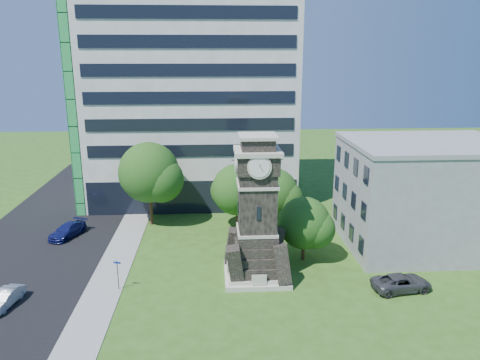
{
  "coord_description": "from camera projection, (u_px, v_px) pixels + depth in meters",
  "views": [
    {
      "loc": [
        -0.51,
        -34.22,
        18.49
      ],
      "look_at": [
        1.9,
        7.02,
        7.17
      ],
      "focal_mm": 35.0,
      "sensor_mm": 36.0,
      "label": 1
    }
  ],
  "objects": [
    {
      "name": "office_low",
      "position": [
        425.0,
        194.0,
        45.31
      ],
      "size": [
        15.2,
        12.2,
        10.4
      ],
      "color": "#96989C",
      "rests_on": "ground"
    },
    {
      "name": "office_tall",
      "position": [
        191.0,
        87.0,
        58.81
      ],
      "size": [
        26.2,
        15.11,
        28.6
      ],
      "color": "white",
      "rests_on": "ground"
    },
    {
      "name": "tree_nw",
      "position": [
        150.0,
        175.0,
        50.57
      ],
      "size": [
        7.22,
        6.57,
        9.23
      ],
      "rotation": [
        0.0,
        0.0,
        -0.09
      ],
      "color": "#332114",
      "rests_on": "ground"
    },
    {
      "name": "sidewalk",
      "position": [
        115.0,
        264.0,
        42.14
      ],
      "size": [
        3.0,
        70.0,
        0.06
      ],
      "primitive_type": "cube",
      "color": "gray",
      "rests_on": "ground"
    },
    {
      "name": "park_bench",
      "position": [
        250.0,
        273.0,
        39.43
      ],
      "size": [
        1.92,
        0.51,
        0.99
      ],
      "rotation": [
        0.0,
        0.0,
        -0.32
      ],
      "color": "black",
      "rests_on": "ground"
    },
    {
      "name": "car_east_lot",
      "position": [
        402.0,
        283.0,
        37.42
      ],
      "size": [
        5.07,
        2.91,
        1.33
      ],
      "primitive_type": "imported",
      "rotation": [
        0.0,
        0.0,
        1.72
      ],
      "color": "#414145",
      "rests_on": "ground"
    },
    {
      "name": "street_sign",
      "position": [
        118.0,
        272.0,
        37.24
      ],
      "size": [
        0.61,
        0.06,
        2.53
      ],
      "rotation": [
        0.0,
        0.0,
        -0.27
      ],
      "color": "black",
      "rests_on": "ground"
    },
    {
      "name": "street",
      "position": [
        19.0,
        267.0,
        41.66
      ],
      "size": [
        14.0,
        80.0,
        0.02
      ],
      "primitive_type": "cube",
      "color": "black",
      "rests_on": "ground"
    },
    {
      "name": "tree_east",
      "position": [
        305.0,
        224.0,
        42.28
      ],
      "size": [
        5.23,
        4.76,
        5.97
      ],
      "rotation": [
        0.0,
        0.0,
        0.11
      ],
      "color": "#332114",
      "rests_on": "ground"
    },
    {
      "name": "tree_ne",
      "position": [
        273.0,
        195.0,
        49.24
      ],
      "size": [
        6.01,
        5.47,
        6.87
      ],
      "rotation": [
        0.0,
        0.0,
        0.1
      ],
      "color": "#332114",
      "rests_on": "ground"
    },
    {
      "name": "ground",
      "position": [
        222.0,
        288.0,
        37.86
      ],
      "size": [
        160.0,
        160.0,
        0.0
      ],
      "primitive_type": "plane",
      "color": "#315117",
      "rests_on": "ground"
    },
    {
      "name": "car_street_north",
      "position": [
        67.0,
        231.0,
        48.35
      ],
      "size": [
        3.51,
        5.01,
        1.35
      ],
      "primitive_type": "imported",
      "rotation": [
        0.0,
        0.0,
        -0.39
      ],
      "color": "navy",
      "rests_on": "ground"
    },
    {
      "name": "tree_nc",
      "position": [
        238.0,
        191.0,
        49.5
      ],
      "size": [
        6.01,
        5.47,
        7.17
      ],
      "rotation": [
        0.0,
        0.0,
        -0.27
      ],
      "color": "#332114",
      "rests_on": "ground"
    },
    {
      "name": "clock_tower",
      "position": [
        257.0,
        218.0,
        38.56
      ],
      "size": [
        5.4,
        5.4,
        12.22
      ],
      "color": "beige",
      "rests_on": "ground"
    },
    {
      "name": "car_street_mid",
      "position": [
        5.0,
        299.0,
        35.1
      ],
      "size": [
        1.95,
        3.9,
        1.23
      ],
      "primitive_type": "imported",
      "rotation": [
        0.0,
        0.0,
        -0.18
      ],
      "color": "#AEB3B7",
      "rests_on": "ground"
    }
  ]
}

